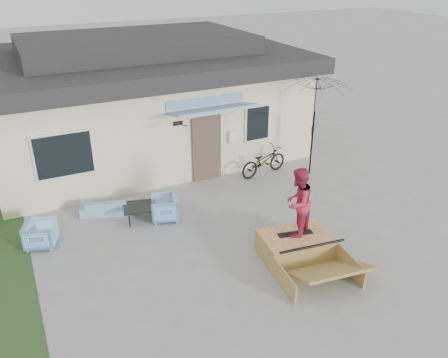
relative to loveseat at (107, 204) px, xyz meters
name	(u,v)px	position (x,y,z in m)	size (l,w,h in m)	color
ground	(246,262)	(2.37, -3.70, -0.28)	(90.00, 90.00, 0.00)	gray
house	(140,96)	(2.37, 4.30, 1.66)	(10.80, 8.49, 4.10)	beige
loveseat	(107,204)	(0.00, 0.00, 0.00)	(1.44, 0.42, 0.56)	#247BB7
armchair_left	(41,233)	(-1.81, -0.88, 0.08)	(0.70, 0.66, 0.72)	#247BB7
armchair_right	(165,207)	(1.34, -1.00, 0.09)	(0.72, 0.67, 0.74)	#247BB7
coffee_table	(138,212)	(0.69, -0.67, -0.09)	(0.76, 0.76, 0.37)	black
bicycle	(264,158)	(5.16, 0.28, 0.28)	(0.62, 1.77, 1.13)	black
patio_umbrella	(314,123)	(6.56, -0.33, 1.47)	(2.68, 2.59, 2.20)	black
skate_ramp	(296,245)	(3.55, -3.95, -0.01)	(1.63, 2.17, 0.54)	olive
skateboard	(295,233)	(3.56, -3.90, 0.29)	(0.84, 0.21, 0.05)	black
skater	(298,201)	(3.56, -3.90, 1.14)	(0.81, 0.63, 1.66)	#B22640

